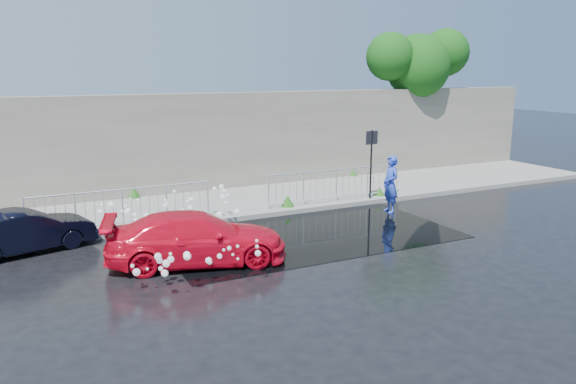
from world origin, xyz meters
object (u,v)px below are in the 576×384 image
object	(u,v)px
red_car	(197,238)
person	(391,184)
sign_post	(371,153)
dark_car	(26,231)

from	to	relation	value
red_car	person	size ratio (longest dim) A/B	2.30
sign_post	dark_car	size ratio (longest dim) A/B	0.76
sign_post	red_car	bearing A→B (deg)	-155.86
sign_post	dark_car	xyz separation A→B (m)	(-10.72, -0.50, -1.18)
dark_car	red_car	bearing A→B (deg)	-141.79
person	red_car	bearing A→B (deg)	-67.55
red_car	person	bearing A→B (deg)	-60.70
red_car	person	world-z (taller)	person
sign_post	dark_car	world-z (taller)	sign_post
sign_post	person	world-z (taller)	sign_post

